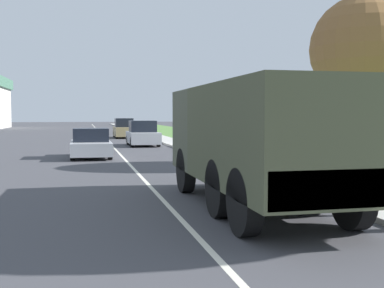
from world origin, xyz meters
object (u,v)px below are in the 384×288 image
(military_truck, at_px, (255,137))
(car_nearest_ahead, at_px, (91,144))
(car_second_ahead, at_px, (143,135))
(car_third_ahead, at_px, (124,129))

(military_truck, height_order, car_nearest_ahead, military_truck)
(car_nearest_ahead, distance_m, car_second_ahead, 8.82)
(car_second_ahead, bearing_deg, car_third_ahead, 91.66)
(military_truck, xyz_separation_m, car_third_ahead, (-0.15, 32.66, -0.84))
(military_truck, xyz_separation_m, car_second_ahead, (0.16, 21.72, -0.86))
(car_nearest_ahead, xyz_separation_m, car_third_ahead, (3.19, 19.03, 0.12))
(military_truck, distance_m, car_second_ahead, 21.73)
(car_second_ahead, distance_m, car_third_ahead, 10.95)
(military_truck, height_order, car_second_ahead, military_truck)
(military_truck, height_order, car_third_ahead, military_truck)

